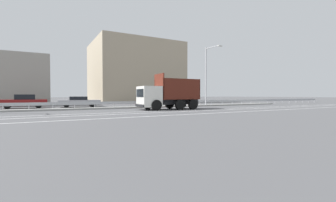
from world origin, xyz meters
The scene contains 13 objects.
ground_plane centered at (0.00, 0.00, 0.00)m, with size 320.00×320.00×0.00m, color #4C4C4F.
lane_strip_0 centered at (-2.60, -3.50, 0.00)m, with size 68.62×0.16×0.01m, color silver.
lane_strip_1 centered at (-2.60, -5.18, 0.00)m, with size 68.62×0.16×0.01m, color silver.
lane_strip_2 centered at (-2.60, -7.93, 0.00)m, with size 68.62×0.16×0.01m, color silver.
median_island centered at (0.00, 2.17, 0.09)m, with size 37.74×1.10×0.18m, color gray.
median_guardrail centered at (0.00, 3.21, 0.57)m, with size 68.62×0.09×0.78m.
dump_truck centered at (-3.38, -1.66, 1.28)m, with size 6.64×2.96×3.70m.
median_road_sign centered at (-0.36, 2.17, 1.14)m, with size 0.71×0.16×2.18m.
street_lamp_1 centered at (5.31, 1.85, 4.54)m, with size 0.72×2.76×8.00m.
parked_car_2 centered at (-16.19, 7.72, 0.78)m, with size 4.78×2.07×1.57m.
parked_car_3 centered at (-10.32, 7.54, 0.69)m, with size 4.98×2.15×1.33m.
background_building_0 centered at (-18.69, 19.69, 3.69)m, with size 10.65×11.94×7.37m, color gray.
background_building_1 centered at (3.23, 24.34, 6.26)m, with size 17.31×15.73×12.53m, color tan.
Camera 1 is at (-14.13, -22.36, 1.49)m, focal length 24.00 mm.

